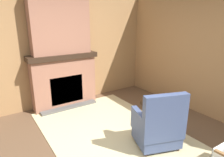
{
  "coord_description": "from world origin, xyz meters",
  "views": [
    {
      "loc": [
        2.22,
        -1.55,
        2.02
      ],
      "look_at": [
        -0.9,
        0.53,
        0.9
      ],
      "focal_mm": 32.0,
      "sensor_mm": 36.0,
      "label": 1
    }
  ],
  "objects_px": {
    "firewood_stack": "(150,101)",
    "oil_lamp_vase": "(50,50)",
    "storage_case": "(70,49)",
    "decorative_plate_on_mantel": "(59,49)",
    "armchair": "(158,127)"
  },
  "relations": [
    {
      "from": "firewood_stack",
      "to": "oil_lamp_vase",
      "type": "relative_size",
      "value": 1.53
    },
    {
      "from": "storage_case",
      "to": "decorative_plate_on_mantel",
      "type": "bearing_deg",
      "value": -94.37
    },
    {
      "from": "firewood_stack",
      "to": "decorative_plate_on_mantel",
      "type": "distance_m",
      "value": 2.49
    },
    {
      "from": "decorative_plate_on_mantel",
      "to": "armchair",
      "type": "bearing_deg",
      "value": 15.34
    },
    {
      "from": "oil_lamp_vase",
      "to": "decorative_plate_on_mantel",
      "type": "distance_m",
      "value": 0.22
    },
    {
      "from": "firewood_stack",
      "to": "storage_case",
      "type": "height_order",
      "value": "storage_case"
    },
    {
      "from": "armchair",
      "to": "storage_case",
      "type": "distance_m",
      "value": 2.68
    },
    {
      "from": "armchair",
      "to": "oil_lamp_vase",
      "type": "distance_m",
      "value": 2.8
    },
    {
      "from": "armchair",
      "to": "storage_case",
      "type": "bearing_deg",
      "value": 29.03
    },
    {
      "from": "oil_lamp_vase",
      "to": "storage_case",
      "type": "distance_m",
      "value": 0.48
    },
    {
      "from": "oil_lamp_vase",
      "to": "decorative_plate_on_mantel",
      "type": "relative_size",
      "value": 1.14
    },
    {
      "from": "oil_lamp_vase",
      "to": "firewood_stack",
      "type": "bearing_deg",
      "value": 59.36
    },
    {
      "from": "firewood_stack",
      "to": "armchair",
      "type": "bearing_deg",
      "value": -40.35
    },
    {
      "from": "firewood_stack",
      "to": "decorative_plate_on_mantel",
      "type": "relative_size",
      "value": 1.75
    },
    {
      "from": "firewood_stack",
      "to": "storage_case",
      "type": "relative_size",
      "value": 1.99
    }
  ]
}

